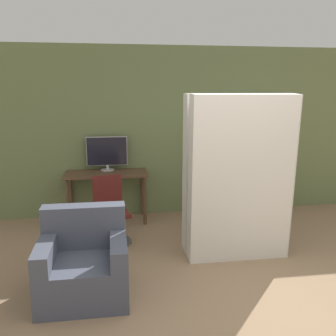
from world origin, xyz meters
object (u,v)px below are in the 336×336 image
(office_chair, at_px, (110,217))
(mattress_near, at_px, (241,179))
(armchair, at_px, (84,264))
(bookshelf, at_px, (244,158))
(mattress_far, at_px, (232,173))
(monitor, at_px, (107,152))

(office_chair, xyz_separation_m, mattress_near, (1.54, -0.75, 0.64))
(mattress_near, distance_m, armchair, 1.99)
(office_chair, height_order, armchair, office_chair)
(bookshelf, xyz_separation_m, mattress_far, (-0.67, -1.43, 0.08))
(bookshelf, height_order, armchair, bookshelf)
(monitor, xyz_separation_m, armchair, (-0.23, -2.30, -0.74))
(monitor, xyz_separation_m, mattress_far, (1.57, -1.43, -0.07))
(monitor, distance_m, mattress_far, 2.12)
(office_chair, relative_size, armchair, 1.05)
(bookshelf, relative_size, mattress_far, 0.95)
(monitor, bearing_deg, armchair, -95.78)
(armchair, bearing_deg, mattress_far, 25.86)
(office_chair, xyz_separation_m, armchair, (-0.26, -1.29, -0.03))
(monitor, distance_m, bookshelf, 2.25)
(mattress_far, distance_m, armchair, 2.11)
(monitor, height_order, armchair, monitor)
(mattress_near, height_order, mattress_far, mattress_near)
(mattress_near, bearing_deg, bookshelf, 69.10)
(bookshelf, relative_size, mattress_near, 0.94)
(mattress_near, bearing_deg, office_chair, 154.08)
(office_chair, height_order, mattress_far, mattress_far)
(monitor, bearing_deg, mattress_far, -42.37)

